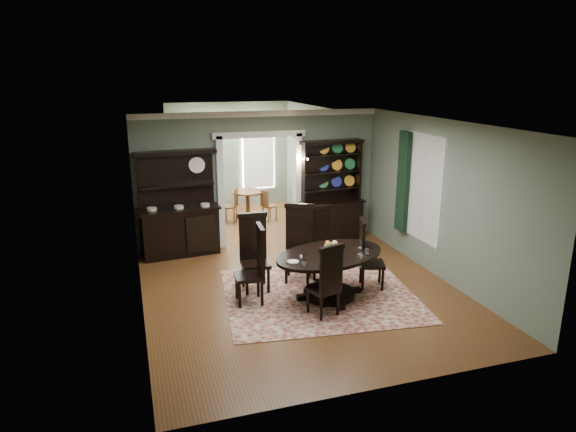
# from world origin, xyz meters

# --- Properties ---
(room) EXTENTS (5.51, 6.01, 3.01)m
(room) POSITION_xyz_m (0.00, 0.04, 1.58)
(room) COLOR brown
(room) RESTS_ON ground
(parlor) EXTENTS (3.51, 3.50, 3.01)m
(parlor) POSITION_xyz_m (0.00, 5.53, 1.52)
(parlor) COLOR brown
(parlor) RESTS_ON ground
(doorway_trim) EXTENTS (2.08, 0.25, 2.57)m
(doorway_trim) POSITION_xyz_m (0.00, 3.00, 1.62)
(doorway_trim) COLOR silver
(doorway_trim) RESTS_ON floor
(right_window) EXTENTS (0.15, 1.47, 2.12)m
(right_window) POSITION_xyz_m (2.69, 0.93, 1.60)
(right_window) COLOR white
(right_window) RESTS_ON wall_right
(wall_sconce) EXTENTS (0.27, 0.21, 0.21)m
(wall_sconce) POSITION_xyz_m (0.95, 2.85, 1.89)
(wall_sconce) COLOR #C27C33
(wall_sconce) RESTS_ON back_wall_right
(rug) EXTENTS (3.61, 3.29, 0.01)m
(rug) POSITION_xyz_m (0.26, -0.16, 0.01)
(rug) COLOR maroon
(rug) RESTS_ON floor
(dining_table) EXTENTS (2.38, 2.38, 0.81)m
(dining_table) POSITION_xyz_m (0.40, -0.28, 0.56)
(dining_table) COLOR black
(dining_table) RESTS_ON rug
(centerpiece) EXTENTS (1.47, 0.94, 0.24)m
(centerpiece) POSITION_xyz_m (0.33, -0.35, 0.88)
(centerpiece) COLOR silver
(centerpiece) RESTS_ON dining_table
(chair_far_left) EXTENTS (0.54, 0.52, 1.40)m
(chair_far_left) POSITION_xyz_m (-0.76, 0.52, 0.73)
(chair_far_left) COLOR black
(chair_far_left) RESTS_ON rug
(chair_far_mid) EXTENTS (0.70, 0.68, 1.45)m
(chair_far_mid) POSITION_xyz_m (0.16, 0.70, 0.76)
(chair_far_mid) COLOR black
(chair_far_mid) RESTS_ON rug
(chair_far_right) EXTENTS (0.53, 0.49, 1.36)m
(chair_far_right) POSITION_xyz_m (0.59, 0.76, 0.72)
(chair_far_right) COLOR black
(chair_far_right) RESTS_ON rug
(chair_end_left) EXTENTS (0.52, 0.54, 1.36)m
(chair_end_left) POSITION_xyz_m (-0.88, -0.10, 0.72)
(chair_end_left) COLOR black
(chair_end_left) RESTS_ON rug
(chair_end_right) EXTENTS (0.58, 0.59, 1.28)m
(chair_end_right) POSITION_xyz_m (1.19, -0.09, 0.67)
(chair_end_right) COLOR black
(chair_end_right) RESTS_ON rug
(chair_near) EXTENTS (0.56, 0.55, 1.24)m
(chair_near) POSITION_xyz_m (0.08, -0.98, 0.65)
(chair_near) COLOR black
(chair_near) RESTS_ON rug
(sideboard) EXTENTS (1.75, 0.77, 2.24)m
(sideboard) POSITION_xyz_m (-1.85, 2.74, 0.78)
(sideboard) COLOR black
(sideboard) RESTS_ON floor
(welsh_dresser) EXTENTS (1.53, 0.67, 2.33)m
(welsh_dresser) POSITION_xyz_m (1.66, 2.75, 0.84)
(welsh_dresser) COLOR black
(welsh_dresser) RESTS_ON floor
(parlor_table) EXTENTS (0.85, 0.85, 0.79)m
(parlor_table) POSITION_xyz_m (0.15, 4.89, 0.51)
(parlor_table) COLOR brown
(parlor_table) RESTS_ON parlor_floor
(parlor_chair_left) EXTENTS (0.44, 0.44, 0.93)m
(parlor_chair_left) POSITION_xyz_m (-0.30, 4.73, 0.50)
(parlor_chair_left) COLOR brown
(parlor_chair_left) RESTS_ON parlor_floor
(parlor_chair_right) EXTENTS (0.40, 0.39, 0.85)m
(parlor_chair_right) POSITION_xyz_m (0.62, 4.60, 0.45)
(parlor_chair_right) COLOR brown
(parlor_chair_right) RESTS_ON parlor_floor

